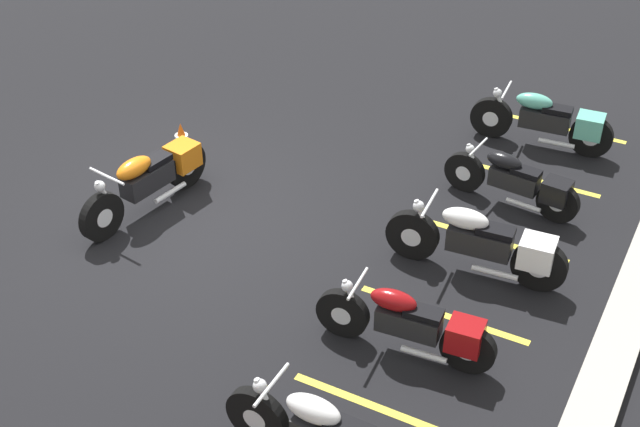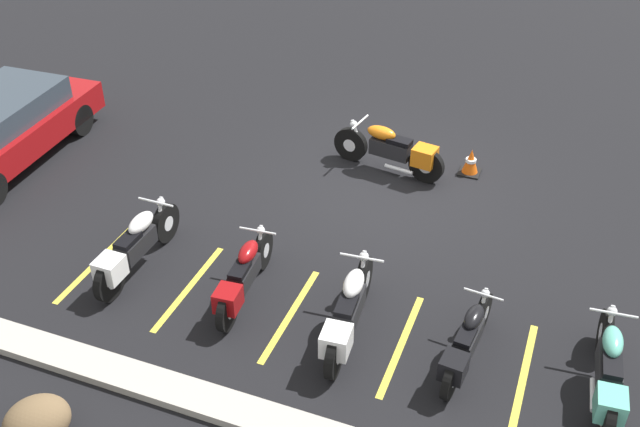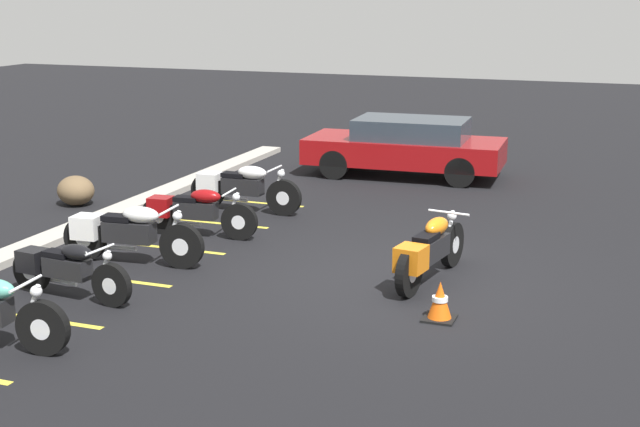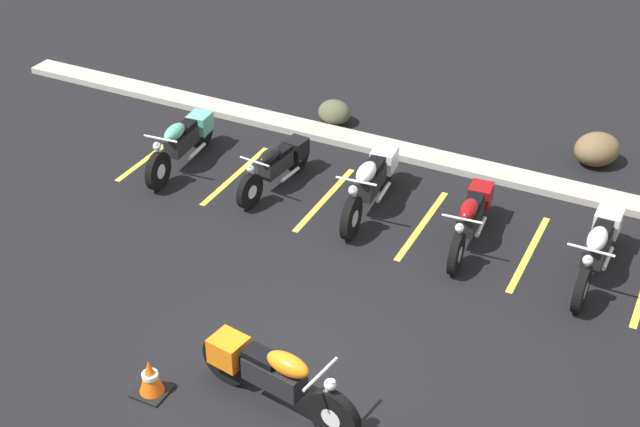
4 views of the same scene
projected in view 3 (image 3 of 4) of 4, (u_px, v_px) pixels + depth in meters
The scene contains 15 objects.
ground at pixel (392, 280), 12.71m from camera, with size 60.00×60.00×0.00m, color black.
motorcycle_orange_featured at pixel (429, 251), 12.48m from camera, with size 2.24×0.74×0.88m.
parked_bike_1 at pixel (64, 268), 11.88m from camera, with size 0.57×1.96×0.77m.
parked_bike_2 at pixel (125, 233), 13.38m from camera, with size 0.64×2.28×0.90m.
parked_bike_3 at pixel (192, 211), 14.87m from camera, with size 0.58×2.08×0.82m.
parked_bike_4 at pixel (240, 187), 16.55m from camera, with size 0.63×2.23×0.88m.
car_red at pixel (406, 146), 19.65m from camera, with size 1.98×4.37×1.29m.
concrete_curb at pixel (54, 238), 14.66m from camera, with size 18.00×0.50×0.12m, color #A8A399.
landscape_rock_1 at pixel (76, 191), 17.08m from camera, with size 0.80×0.69×0.57m, color brown.
traffic_cone at pixel (440, 302), 11.12m from camera, with size 0.40×0.40×0.50m.
stall_line_1 at pixel (31, 318), 11.24m from camera, with size 0.10×2.10×0.00m, color gold.
stall_line_2 at pixel (107, 278), 12.76m from camera, with size 0.10×2.10×0.00m, color gold.
stall_line_3 at pixel (166, 248), 14.29m from camera, with size 0.10×2.10×0.00m, color gold.
stall_line_4 at pixel (214, 223), 15.82m from camera, with size 0.10×2.10×0.00m, color gold.
stall_line_5 at pixel (253, 202), 17.35m from camera, with size 0.10×2.10×0.00m, color gold.
Camera 3 is at (-11.70, -3.25, 4.02)m, focal length 50.00 mm.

